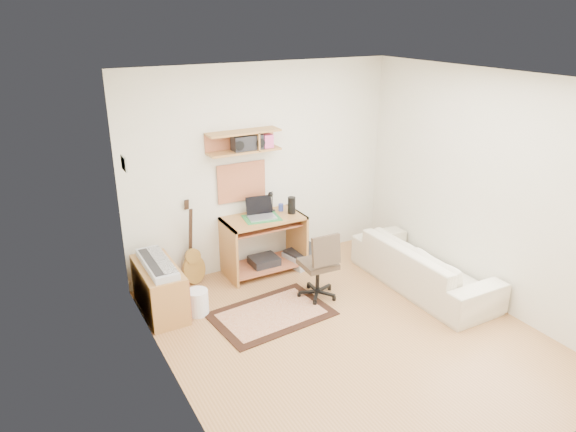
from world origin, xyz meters
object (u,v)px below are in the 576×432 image
cabinet (159,289)px  sofa (424,258)px  printer (305,257)px  desk (264,245)px  task_chair (318,264)px

cabinet → sofa: size_ratio=0.47×
cabinet → printer: size_ratio=1.84×
desk → cabinet: 1.49m
printer → desk: bearing=164.2°
task_chair → printer: size_ratio=1.74×
desk → task_chair: bearing=-73.5°
cabinet → printer: bearing=7.6°
desk → printer: 0.65m
printer → sofa: sofa is taller
task_chair → printer: task_chair is taller
desk → task_chair: (0.26, -0.88, 0.05)m
task_chair → sofa: size_ratio=0.44×
desk → cabinet: bearing=-167.7°
desk → task_chair: 0.92m
task_chair → printer: 0.96m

